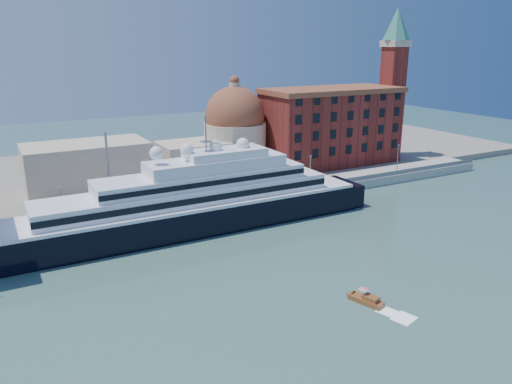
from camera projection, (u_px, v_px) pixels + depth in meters
ground at (269, 264)px, 89.50m from camera, size 400.00×400.00×0.00m
quay at (197, 206)px, 117.73m from camera, size 180.00×10.00×2.50m
land at (146, 170)px, 152.28m from camera, size 260.00×72.00×2.00m
quay_fence at (204, 203)px, 113.42m from camera, size 180.00×0.10×1.20m
superyacht at (168, 212)px, 102.47m from camera, size 93.59×12.97×27.97m
service_barge at (18, 260)px, 89.28m from camera, size 11.92×5.11×2.60m
water_taxi at (367, 299)px, 75.73m from camera, size 3.37×5.81×2.62m
warehouse at (331, 126)px, 153.21m from camera, size 43.00×19.00×23.25m
campanile at (393, 74)px, 159.98m from camera, size 8.40×8.40×47.00m
church at (185, 146)px, 137.86m from camera, size 66.00×18.00×25.50m
lamp_posts at (145, 179)px, 108.00m from camera, size 120.80×2.40×18.00m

